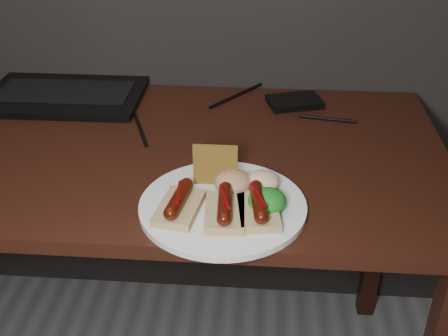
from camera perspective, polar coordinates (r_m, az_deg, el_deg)
desk at (r=1.31m, az=-9.19°, el=-1.13°), size 1.40×0.70×0.75m
laptop at (r=1.58m, az=-15.35°, el=9.47°), size 0.41×0.37×0.25m
hard_drive at (r=1.46m, az=7.18°, el=6.70°), size 0.15×0.12×0.02m
desk_cables at (r=1.40m, az=-6.60°, el=5.53°), size 0.98×0.39×0.01m
plate at (r=1.04m, az=-0.13°, el=-3.88°), size 0.35×0.35×0.01m
bread_sausage_left at (r=1.01m, az=-4.58°, el=-3.64°), size 0.09×0.12×0.04m
bread_sausage_center at (r=0.99m, az=0.07°, el=-4.14°), size 0.08×0.12×0.04m
bread_sausage_right at (r=1.00m, az=3.50°, el=-3.96°), size 0.08×0.12×0.04m
crispbread at (r=1.07m, az=-0.89°, el=0.32°), size 0.09×0.01×0.08m
salad_greens at (r=1.01m, az=4.40°, el=-3.34°), size 0.07×0.07×0.04m
salsa_mound at (r=1.06m, az=0.92°, el=-1.41°), size 0.07×0.07×0.04m
coleslaw_mound at (r=1.07m, az=3.95°, el=-1.34°), size 0.06×0.06×0.04m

